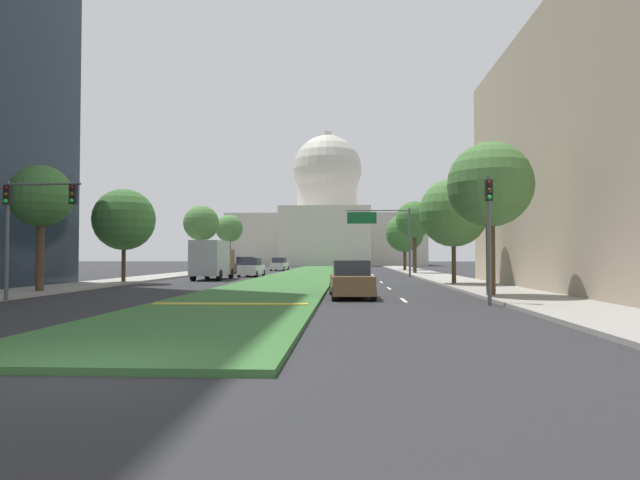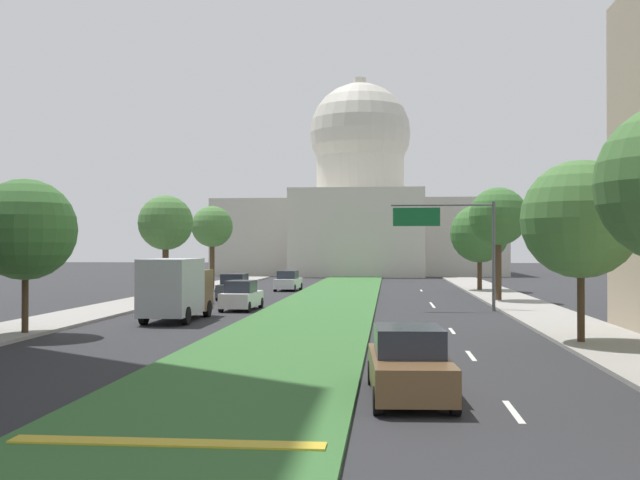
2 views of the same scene
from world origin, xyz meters
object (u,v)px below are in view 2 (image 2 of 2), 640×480
sedan_far_horizon (288,281)px  street_tree_left_mid (25,230)px  overhead_guide_sign (454,232)px  street_tree_left_distant (212,227)px  street_tree_right_mid (581,219)px  sedan_midblock (241,296)px  sedan_lead_stopped (409,365)px  street_tree_right_far (498,217)px  box_truck_delivery (176,288)px  sedan_distant (235,287)px  capitol_building (360,209)px  street_tree_left_far (166,223)px  street_tree_right_distant (480,234)px

sedan_far_horizon → street_tree_left_mid: bearing=-101.1°
overhead_guide_sign → street_tree_left_distant: bearing=134.6°
street_tree_right_mid → sedan_midblock: 22.32m
sedan_lead_stopped → sedan_midblock: (-9.33, 25.49, 0.00)m
street_tree_right_far → box_truck_delivery: size_ratio=1.24×
street_tree_left_mid → street_tree_left_distant: bearing=90.1°
street_tree_right_mid → box_truck_delivery: (-18.22, 7.97, -3.17)m
sedan_distant → box_truck_delivery: (0.30, -16.15, 0.81)m
overhead_guide_sign → street_tree_left_mid: (-19.29, -14.45, -0.14)m
street_tree_right_mid → capitol_building: bearing=98.4°
sedan_lead_stopped → box_truck_delivery: size_ratio=0.75×
overhead_guide_sign → street_tree_right_mid: (3.49, -15.46, 0.18)m
street_tree_left_far → street_tree_right_distant: street_tree_right_distant is taller
overhead_guide_sign → street_tree_left_far: bearing=164.3°
street_tree_right_far → box_truck_delivery: bearing=-141.0°
street_tree_right_far → street_tree_right_distant: street_tree_right_far is taller
street_tree_left_mid → street_tree_right_mid: 22.81m
street_tree_right_distant → sedan_far_horizon: street_tree_right_distant is taller
overhead_guide_sign → street_tree_right_distant: 20.19m
sedan_lead_stopped → street_tree_right_distant: bearing=81.0°
street_tree_right_mid → box_truck_delivery: 20.14m
street_tree_right_mid → sedan_lead_stopped: 13.29m
sedan_distant → box_truck_delivery: size_ratio=0.71×
sedan_midblock → box_truck_delivery: (-2.03, -6.86, 0.85)m
street_tree_left_far → sedan_far_horizon: street_tree_left_far is taller
sedan_lead_stopped → street_tree_right_mid: bearing=57.2°
street_tree_right_distant → sedan_midblock: size_ratio=1.69×
street_tree_left_mid → box_truck_delivery: 8.80m
street_tree_left_mid → sedan_far_horizon: size_ratio=1.59×
street_tree_right_distant → sedan_midblock: (-16.57, -20.44, -4.13)m
sedan_distant → street_tree_right_far: bearing=-3.9°
capitol_building → box_truck_delivery: bearing=-95.5°
street_tree_left_far → sedan_distant: bearing=38.0°
street_tree_right_mid → sedan_far_horizon: street_tree_right_mid is taller
street_tree_right_mid → street_tree_right_distant: bearing=89.4°
capitol_building → street_tree_left_mid: 77.69m
street_tree_left_mid → sedan_distant: (4.27, 23.12, -3.67)m
street_tree_right_mid → sedan_lead_stopped: (-6.86, -10.65, -4.02)m
street_tree_right_distant → street_tree_right_far: bearing=-91.0°
street_tree_left_mid → street_tree_right_far: (22.96, 21.86, 1.34)m
street_tree_right_far → sedan_midblock: (-16.37, -8.03, -5.04)m
box_truck_delivery → street_tree_left_distant: bearing=99.7°
capitol_building → sedan_lead_stopped: (4.61, -88.38, -8.44)m
capitol_building → street_tree_left_distant: 44.34m
capitol_building → sedan_midblock: 63.63m
capitol_building → sedan_lead_stopped: bearing=-87.0°
capitol_building → overhead_guide_sign: (7.97, -62.27, -4.59)m
street_tree_left_far → sedan_distant: 7.01m
capitol_building → street_tree_right_mid: 78.69m
street_tree_left_mid → sedan_far_horizon: bearing=78.9°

